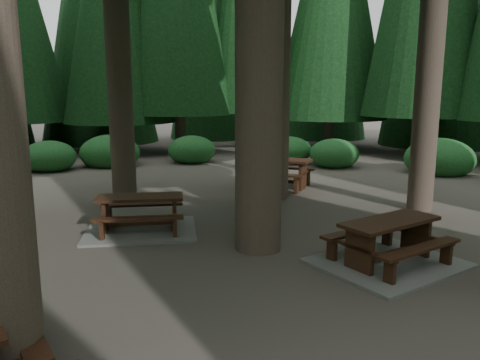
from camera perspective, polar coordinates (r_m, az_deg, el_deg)
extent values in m
plane|color=#4B443D|center=(8.37, -2.73, -9.21)|extent=(80.00, 80.00, 0.00)
cube|color=gray|center=(8.34, 17.56, -9.62)|extent=(2.78, 2.54, 0.05)
cube|color=black|center=(8.12, 17.85, -4.84)|extent=(1.92, 1.25, 0.06)
cube|color=black|center=(8.56, 14.59, -5.94)|extent=(1.77, 0.83, 0.05)
cube|color=black|center=(7.87, 21.15, -7.81)|extent=(1.77, 0.83, 0.05)
cube|color=black|center=(7.70, 14.35, -8.51)|extent=(0.26, 0.54, 0.71)
cube|color=black|center=(7.68, 14.37, -8.09)|extent=(0.55, 1.38, 0.06)
cube|color=black|center=(8.78, 20.61, -6.48)|extent=(0.26, 0.54, 0.71)
cube|color=black|center=(8.77, 20.64, -6.11)|extent=(0.55, 1.38, 0.06)
cube|color=black|center=(8.29, 17.62, -8.62)|extent=(1.43, 0.57, 0.08)
cube|color=gray|center=(9.96, -11.96, -6.02)|extent=(2.42, 2.08, 0.05)
cube|color=black|center=(9.78, -12.11, -2.08)|extent=(1.81, 0.87, 0.06)
cube|color=black|center=(10.41, -11.84, -2.94)|extent=(1.76, 0.44, 0.05)
cube|color=black|center=(9.29, -12.28, -4.61)|extent=(1.76, 0.44, 0.05)
cube|color=black|center=(9.95, -16.04, -4.29)|extent=(0.14, 0.54, 0.70)
cube|color=black|center=(9.93, -16.06, -3.97)|extent=(0.24, 1.40, 0.06)
cube|color=black|center=(9.85, -7.97, -4.12)|extent=(0.14, 0.54, 0.70)
cube|color=black|center=(9.83, -7.98, -3.80)|extent=(0.24, 1.40, 0.06)
cube|color=black|center=(9.92, -11.99, -5.19)|extent=(1.45, 0.24, 0.08)
cube|color=black|center=(14.09, 4.49, 2.48)|extent=(2.10, 1.85, 0.07)
cube|color=black|center=(14.78, 5.26, 1.53)|extent=(1.80, 1.44, 0.06)
cube|color=black|center=(13.51, 3.60, 0.69)|extent=(1.80, 1.44, 0.06)
cube|color=black|center=(14.42, 1.39, 0.93)|extent=(0.44, 0.55, 0.81)
cube|color=black|center=(14.41, 1.39, 1.20)|extent=(1.05, 1.36, 0.07)
cube|color=black|center=(13.94, 7.64, 0.50)|extent=(0.44, 0.55, 0.81)
cube|color=black|center=(13.93, 7.65, 0.78)|extent=(1.05, 1.36, 0.07)
cube|color=black|center=(14.20, 4.45, -0.08)|extent=(1.41, 1.08, 0.09)
cube|color=black|center=(5.62, -24.98, -15.74)|extent=(0.83, 1.73, 0.05)
ellipsoid|color=#205F29|center=(18.12, 23.10, 2.06)|extent=(2.42, 2.42, 1.49)
ellipsoid|color=#205F29|center=(18.42, 11.38, 2.84)|extent=(1.90, 1.90, 1.17)
ellipsoid|color=#205F29|center=(19.26, 5.99, 3.32)|extent=(1.84, 1.84, 1.13)
ellipsoid|color=#205F29|center=(19.33, -5.91, 3.35)|extent=(1.95, 1.95, 1.20)
ellipsoid|color=#205F29|center=(19.07, -15.54, 2.91)|extent=(2.31, 2.31, 1.42)
ellipsoid|color=#205F29|center=(18.60, -22.22, 2.32)|extent=(1.93, 1.93, 1.19)
cone|color=black|center=(30.33, -3.54, 20.57)|extent=(5.34, 5.34, 16.14)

